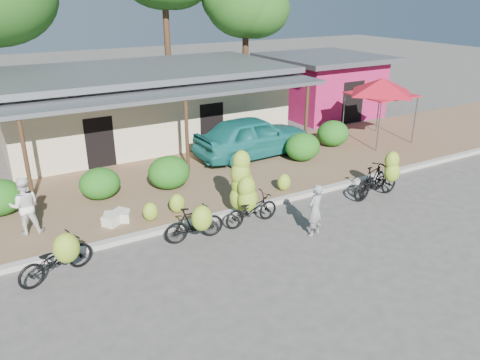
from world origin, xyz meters
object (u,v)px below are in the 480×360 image
object	(u,v)px
teal_van	(253,136)
bike_far_right	(376,183)
bike_right	(377,177)
sack_far	(117,217)
vendor	(315,210)
tree_near_right	(242,4)
bike_far_left	(57,257)
bike_left	(196,223)
red_canopy	(382,86)
sack_near	(116,217)
bystander	(25,206)
bike_center	(246,195)

from	to	relation	value
teal_van	bike_far_right	bearing A→B (deg)	-167.50
bike_right	bike_far_right	bearing A→B (deg)	104.82
sack_far	vendor	xyz separation A→B (m)	(4.69, -3.42, 0.52)
tree_near_right	vendor	distance (m)	16.97
bike_far_left	sack_far	size ratio (longest dim) A/B	2.69
vendor	bike_left	bearing A→B (deg)	-39.67
red_canopy	bike_right	size ratio (longest dim) A/B	1.90
red_canopy	sack_near	xyz separation A→B (m)	(-12.74, -2.18, -2.34)
sack_near	vendor	bearing A→B (deg)	-35.54
red_canopy	bike_far_right	world-z (taller)	red_canopy
bike_far_right	bystander	distance (m)	10.90
bike_right	bystander	xyz separation A→B (m)	(-10.65, 2.78, 0.27)
bike_far_right	bike_far_left	bearing A→B (deg)	86.00
tree_near_right	red_canopy	distance (m)	10.07
tree_near_right	vendor	size ratio (longest dim) A/B	4.89
teal_van	sack_far	bearing A→B (deg)	111.92
tree_near_right	sack_near	world-z (taller)	tree_near_right
bike_far_right	vendor	xyz separation A→B (m)	(-3.45, -1.09, 0.26)
tree_near_right	bystander	world-z (taller)	tree_near_right
bystander	bike_center	bearing A→B (deg)	170.02
bike_right	vendor	distance (m)	3.78
bike_far_right	teal_van	world-z (taller)	teal_van
red_canopy	bike_far_left	distance (m)	15.45
bike_far_right	sack_near	size ratio (longest dim) A/B	2.34
bike_center	teal_van	distance (m)	5.71
bystander	bike_far_right	bearing A→B (deg)	175.41
red_canopy	sack_far	bearing A→B (deg)	-170.42
tree_near_right	bike_center	world-z (taller)	tree_near_right
tree_near_right	teal_van	size ratio (longest dim) A/B	1.52
bike_center	bike_far_left	bearing A→B (deg)	91.50
bike_right	bike_far_right	size ratio (longest dim) A/B	0.92
bike_far_left	teal_van	size ratio (longest dim) A/B	0.40
bike_left	bike_right	xyz separation A→B (m)	(6.69, -0.13, 0.08)
sack_near	vendor	world-z (taller)	vendor
vendor	teal_van	xyz separation A→B (m)	(1.94, 6.51, 0.20)
red_canopy	sack_near	distance (m)	13.14
bike_right	sack_near	world-z (taller)	bike_right
red_canopy	bystander	world-z (taller)	red_canopy
bike_center	bike_right	distance (m)	4.84
sack_far	red_canopy	bearing A→B (deg)	9.58
bike_left	sack_far	size ratio (longest dim) A/B	2.33
tree_near_right	bike_far_right	xyz separation A→B (m)	(-2.81, -13.84, -5.36)
bike_center	teal_van	world-z (taller)	bike_center
sack_near	teal_van	size ratio (longest dim) A/B	0.17
sack_far	bike_left	bearing A→B (deg)	-52.87
bike_center	red_canopy	bearing A→B (deg)	-70.41
bike_right	sack_far	distance (m)	8.59
bike_right	bike_center	bearing A→B (deg)	65.46
red_canopy	bike_center	bearing A→B (deg)	-157.54
bike_far_left	sack_far	bearing A→B (deg)	-62.93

